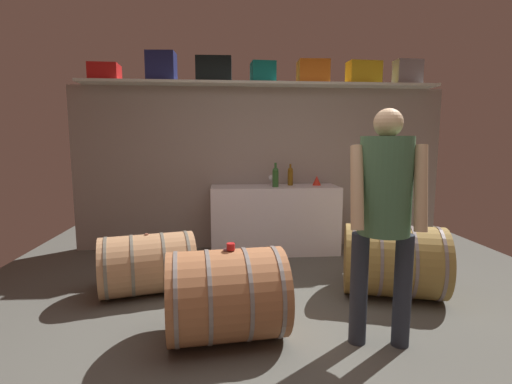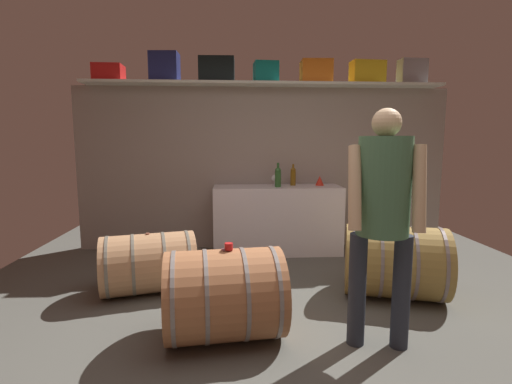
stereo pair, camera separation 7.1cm
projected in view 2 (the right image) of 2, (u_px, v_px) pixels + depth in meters
ground_plane at (283, 305)px, 3.28m from camera, size 6.08×8.26×0.02m
back_wall_panel at (264, 169)px, 5.01m from camera, size 4.88×0.10×2.12m
high_shelf_board at (266, 84)px, 4.72m from camera, size 4.49×0.40×0.03m
toolcase_red at (109, 73)px, 4.58m from camera, size 0.35×0.30×0.20m
toolcase_navy at (165, 67)px, 4.62m from camera, size 0.36×0.27×0.35m
toolcase_black at (217, 70)px, 4.66m from camera, size 0.44×0.31×0.30m
toolcase_teal at (266, 73)px, 4.70m from camera, size 0.31×0.28×0.26m
toolcase_orange at (316, 72)px, 4.74m from camera, size 0.40×0.32×0.28m
toolcase_yellow at (367, 73)px, 4.78m from camera, size 0.44×0.24×0.29m
toolcase_grey at (412, 72)px, 4.82m from camera, size 0.35×0.20×0.32m
work_cabinet at (277, 219)px, 4.79m from camera, size 1.61×0.53×0.86m
wine_bottle_green at (278, 176)px, 4.64m from camera, size 0.08×0.08×0.30m
wine_bottle_amber at (293, 176)px, 4.80m from camera, size 0.07×0.07×0.28m
wine_glass at (274, 178)px, 4.82m from camera, size 0.08×0.08×0.14m
red_funnel at (320, 181)px, 4.81m from camera, size 0.11×0.11×0.12m
wine_barrel_near at (224, 294)px, 2.68m from camera, size 0.89×0.74×0.67m
wine_barrel_far at (395, 262)px, 3.41m from camera, size 1.02×0.87×0.67m
wine_barrel_flank at (149, 263)px, 3.52m from camera, size 0.96×0.75×0.57m
tasting_cup at (229, 246)px, 2.63m from camera, size 0.06×0.06×0.05m
winemaker_pouring at (383, 204)px, 2.49m from camera, size 0.51×0.41×1.63m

